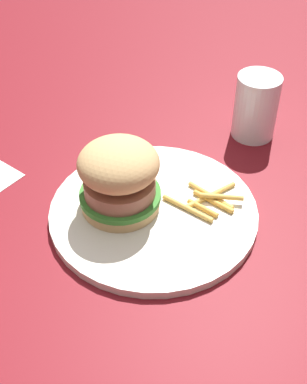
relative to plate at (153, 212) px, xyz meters
The scene contains 5 objects.
ground_plane 0.03m from the plate, 28.04° to the right, with size 1.60×1.60×0.00m, color maroon.
plate is the anchor object (origin of this frame).
sandwich 0.07m from the plate, 29.93° to the left, with size 0.11×0.11×0.10m.
fries_pile 0.07m from the plate, 132.41° to the right, with size 0.09×0.09×0.01m.
drink_glass 0.25m from the plate, 91.58° to the right, with size 0.07×0.07×0.10m.
Camera 1 is at (-0.34, 0.41, 0.49)m, focal length 48.93 mm.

